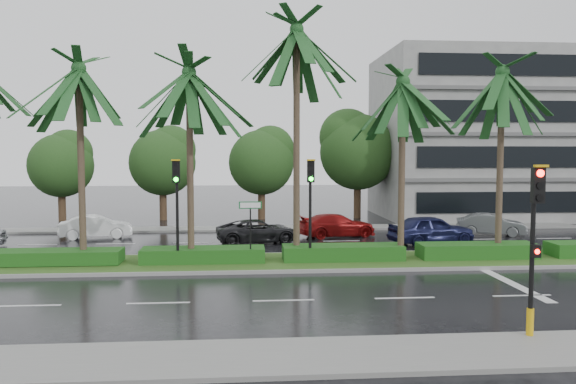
{
  "coord_description": "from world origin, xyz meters",
  "views": [
    {
      "loc": [
        -1.26,
        -22.8,
        4.77
      ],
      "look_at": [
        0.65,
        1.5,
        3.07
      ],
      "focal_mm": 35.0,
      "sensor_mm": 36.0,
      "label": 1
    }
  ],
  "objects": [
    {
      "name": "car_white",
      "position": [
        -9.53,
        9.09,
        0.64
      ],
      "size": [
        2.09,
        4.1,
        1.29
      ],
      "primitive_type": "imported",
      "rotation": [
        0.0,
        0.0,
        1.77
      ],
      "color": "white",
      "rests_on": "ground"
    },
    {
      "name": "signal_median_left",
      "position": [
        -4.0,
        0.3,
        3.0
      ],
      "size": [
        0.34,
        0.42,
        4.36
      ],
      "color": "black",
      "rests_on": "median"
    },
    {
      "name": "palm_row",
      "position": [
        -1.25,
        1.02,
        7.85
      ],
      "size": [
        26.3,
        4.2,
        10.64
      ],
      "color": "#3E3224",
      "rests_on": "median"
    },
    {
      "name": "street_sign",
      "position": [
        -1.0,
        0.48,
        2.12
      ],
      "size": [
        0.95,
        0.09,
        2.6
      ],
      "color": "black",
      "rests_on": "median"
    },
    {
      "name": "lane_markings",
      "position": [
        3.04,
        -0.43,
        0.01
      ],
      "size": [
        34.0,
        13.06,
        0.01
      ],
      "color": "silver",
      "rests_on": "ground"
    },
    {
      "name": "building",
      "position": [
        17.0,
        18.0,
        6.0
      ],
      "size": [
        16.0,
        10.0,
        12.0
      ],
      "primitive_type": "cube",
      "color": "slate",
      "rests_on": "ground"
    },
    {
      "name": "near_sidewalk",
      "position": [
        0.0,
        -10.2,
        0.06
      ],
      "size": [
        40.0,
        2.4,
        0.12
      ],
      "primitive_type": "cube",
      "color": "slate",
      "rests_on": "ground"
    },
    {
      "name": "ground",
      "position": [
        0.0,
        0.0,
        0.0
      ],
      "size": [
        120.0,
        120.0,
        0.0
      ],
      "primitive_type": "plane",
      "color": "black",
      "rests_on": "ground"
    },
    {
      "name": "far_sidewalk",
      "position": [
        0.0,
        12.0,
        0.06
      ],
      "size": [
        40.0,
        2.0,
        0.12
      ],
      "primitive_type": "cube",
      "color": "slate",
      "rests_on": "ground"
    },
    {
      "name": "car_grey",
      "position": [
        13.0,
        8.43,
        0.63
      ],
      "size": [
        2.47,
        4.04,
        1.26
      ],
      "primitive_type": "imported",
      "rotation": [
        0.0,
        0.0,
        1.25
      ],
      "color": "#55595A",
      "rests_on": "ground"
    },
    {
      "name": "signal_median_right",
      "position": [
        1.5,
        0.3,
        3.0
      ],
      "size": [
        0.34,
        0.42,
        4.36
      ],
      "color": "black",
      "rests_on": "median"
    },
    {
      "name": "signal_near",
      "position": [
        6.0,
        -9.39,
        2.5
      ],
      "size": [
        0.34,
        0.45,
        4.36
      ],
      "color": "black",
      "rests_on": "near_sidewalk"
    },
    {
      "name": "car_red",
      "position": [
        4.0,
        8.58,
        0.65
      ],
      "size": [
        2.79,
        4.78,
        1.3
      ],
      "primitive_type": "imported",
      "rotation": [
        0.0,
        0.0,
        1.8
      ],
      "color": "maroon",
      "rests_on": "ground"
    },
    {
      "name": "hedge",
      "position": [
        0.0,
        1.0,
        0.45
      ],
      "size": [
        35.2,
        1.4,
        0.6
      ],
      "color": "#1E4A15",
      "rests_on": "median"
    },
    {
      "name": "median",
      "position": [
        0.0,
        1.0,
        0.08
      ],
      "size": [
        36.0,
        4.0,
        0.15
      ],
      "color": "gray",
      "rests_on": "ground"
    },
    {
      "name": "car_darkgrey",
      "position": [
        -0.5,
        6.78,
        0.62
      ],
      "size": [
        2.81,
        4.75,
        1.24
      ],
      "primitive_type": "imported",
      "rotation": [
        0.0,
        0.0,
        1.75
      ],
      "color": "black",
      "rests_on": "ground"
    },
    {
      "name": "car_blue",
      "position": [
        8.5,
        5.66,
        0.76
      ],
      "size": [
        2.72,
        4.77,
        1.53
      ],
      "primitive_type": "imported",
      "rotation": [
        0.0,
        0.0,
        1.79
      ],
      "color": "#161942",
      "rests_on": "ground"
    },
    {
      "name": "bg_trees",
      "position": [
        2.66,
        17.59,
        4.77
      ],
      "size": [
        33.02,
        5.59,
        8.08
      ],
      "color": "#3D2E1B",
      "rests_on": "ground"
    }
  ]
}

